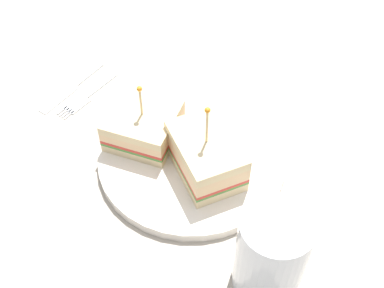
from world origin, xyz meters
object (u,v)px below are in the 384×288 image
plate (192,157)px  knife (69,90)px  sandwich_half_front (206,156)px  drink_glass (271,256)px  sandwich_half_back (143,126)px  fork (83,99)px

plate → knife: plate is taller
sandwich_half_front → drink_glass: (7.22, 14.10, 1.05)cm
plate → sandwich_half_back: bearing=-76.0°
plate → sandwich_half_front: bearing=72.9°
sandwich_half_back → knife: size_ratio=0.83×
drink_glass → knife: 41.00cm
plate → fork: 19.97cm
drink_glass → fork: size_ratio=0.98×
fork → knife: size_ratio=0.89×
knife → drink_glass: bearing=80.0°
sandwich_half_front → fork: (0.21, -22.90, -3.97)cm
sandwich_half_front → fork: 23.25cm
sandwich_half_back → fork: size_ratio=0.93×
sandwich_half_back → knife: sandwich_half_back is taller
drink_glass → knife: size_ratio=0.87×
plate → sandwich_half_front: 4.65cm
sandwich_half_front → knife: size_ratio=0.94×
plate → sandwich_half_front: (0.92, 2.97, 3.46)cm
plate → sandwich_half_back: size_ratio=2.27×
knife → sandwich_half_front: bearing=90.4°
plate → knife: bearing=-87.3°
plate → drink_glass: 19.44cm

